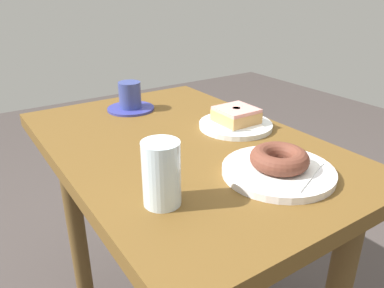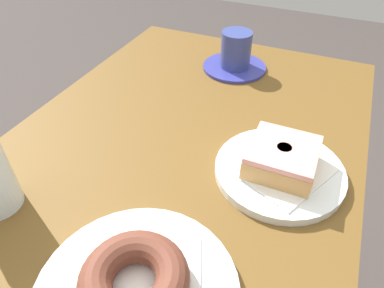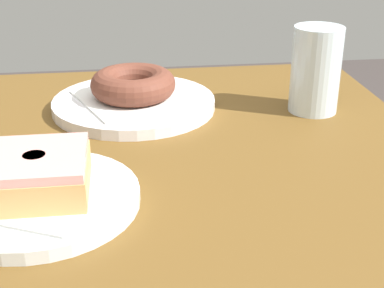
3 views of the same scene
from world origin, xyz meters
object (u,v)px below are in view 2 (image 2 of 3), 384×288
Objects in this scene: donut_chocolate_ring at (134,280)px; donut_glazed_square at (283,156)px; coffee_cup at (234,54)px; plate_glazed_square at (279,170)px.

donut_chocolate_ring is 0.29m from donut_glazed_square.
donut_glazed_square is 0.69× the size of coffee_cup.
donut_glazed_square reaches higher than plate_glazed_square.
coffee_cup is at bearing -149.49° from donut_glazed_square.
donut_glazed_square is at bearing 30.51° from coffee_cup.
coffee_cup is at bearing -149.49° from plate_glazed_square.
coffee_cup is at bearing -172.43° from donut_chocolate_ring.
donut_glazed_square is 0.35m from coffee_cup.
plate_glazed_square is at bearing 158.59° from donut_chocolate_ring.
donut_chocolate_ring is at bearing -21.41° from donut_glazed_square.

